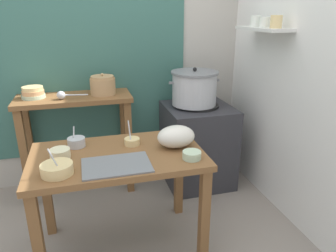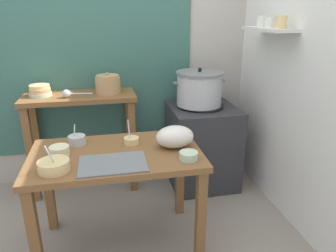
{
  "view_description": "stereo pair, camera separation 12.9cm",
  "coord_description": "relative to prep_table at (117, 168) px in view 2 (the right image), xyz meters",
  "views": [
    {
      "loc": [
        -0.15,
        -1.9,
        1.58
      ],
      "look_at": [
        0.4,
        0.12,
        0.82
      ],
      "focal_mm": 33.83,
      "sensor_mm": 36.0,
      "label": 1
    },
    {
      "loc": [
        -0.03,
        -1.93,
        1.58
      ],
      "look_at": [
        0.4,
        0.12,
        0.82
      ],
      "focal_mm": 33.83,
      "sensor_mm": 36.0,
      "label": 2
    }
  ],
  "objects": [
    {
      "name": "prep_table",
      "position": [
        0.0,
        0.0,
        0.0
      ],
      "size": [
        1.1,
        0.66,
        0.72
      ],
      "color": "brown",
      "rests_on": "ground"
    },
    {
      "name": "serving_tray",
      "position": [
        -0.03,
        -0.17,
        0.12
      ],
      "size": [
        0.4,
        0.28,
        0.01
      ],
      "primitive_type": "cube",
      "color": "slate",
      "rests_on": "prep_table"
    },
    {
      "name": "bowl_stack_enamel",
      "position": [
        -0.58,
        0.89,
        0.34
      ],
      "size": [
        0.19,
        0.19,
        0.1
      ],
      "color": "#B7D1AD",
      "rests_on": "back_shelf_table"
    },
    {
      "name": "steamer_pot",
      "position": [
        0.79,
        0.75,
        0.32
      ],
      "size": [
        0.47,
        0.42,
        0.34
      ],
      "color": "#B7BABF",
      "rests_on": "stove_block"
    },
    {
      "name": "ground_plane",
      "position": [
        -0.02,
        0.03,
        -0.61
      ],
      "size": [
        9.0,
        9.0,
        0.0
      ],
      "primitive_type": "plane",
      "color": "gray"
    },
    {
      "name": "prep_bowl_3",
      "position": [
        0.43,
        -0.19,
        0.14
      ],
      "size": [
        0.12,
        0.12,
        0.05
      ],
      "color": "#B7D1AD",
      "rests_on": "prep_table"
    },
    {
      "name": "back_shelf_table",
      "position": [
        -0.26,
        0.86,
        0.07
      ],
      "size": [
        0.96,
        0.4,
        0.9
      ],
      "color": "brown",
      "rests_on": "ground"
    },
    {
      "name": "stove_block",
      "position": [
        0.83,
        0.73,
        -0.23
      ],
      "size": [
        0.6,
        0.61,
        0.78
      ],
      "color": "#2D2D33",
      "rests_on": "ground"
    },
    {
      "name": "prep_bowl_4",
      "position": [
        0.11,
        0.12,
        0.14
      ],
      "size": [
        0.1,
        0.1,
        0.17
      ],
      "color": "#E5C684",
      "rests_on": "prep_table"
    },
    {
      "name": "wall_back",
      "position": [
        0.06,
        1.13,
        0.69
      ],
      "size": [
        4.4,
        0.12,
        2.6
      ],
      "color": "#B2ADA3",
      "rests_on": "ground"
    },
    {
      "name": "plastic_bag",
      "position": [
        0.39,
        0.01,
        0.19
      ],
      "size": [
        0.25,
        0.19,
        0.15
      ],
      "primitive_type": "ellipsoid",
      "color": "silver",
      "rests_on": "prep_table"
    },
    {
      "name": "prep_bowl_2",
      "position": [
        -0.25,
        0.19,
        0.14
      ],
      "size": [
        0.12,
        0.12,
        0.14
      ],
      "color": "#B7BABF",
      "rests_on": "prep_table"
    },
    {
      "name": "wall_right",
      "position": [
        1.38,
        0.24,
        0.69
      ],
      "size": [
        0.3,
        3.2,
        2.6
      ],
      "color": "white",
      "rests_on": "ground"
    },
    {
      "name": "prep_bowl_0",
      "position": [
        -0.35,
        0.03,
        0.14
      ],
      "size": [
        0.12,
        0.12,
        0.06
      ],
      "color": "beige",
      "rests_on": "prep_table"
    },
    {
      "name": "ladle",
      "position": [
        -0.35,
        0.78,
        0.33
      ],
      "size": [
        0.25,
        0.08,
        0.07
      ],
      "color": "#B7BABF",
      "rests_on": "back_shelf_table"
    },
    {
      "name": "prep_bowl_1",
      "position": [
        -0.36,
        -0.18,
        0.15
      ],
      "size": [
        0.18,
        0.18,
        0.17
      ],
      "color": "#E5C684",
      "rests_on": "prep_table"
    },
    {
      "name": "clay_pot",
      "position": [
        -0.01,
        0.86,
        0.37
      ],
      "size": [
        0.22,
        0.22,
        0.19
      ],
      "color": "tan",
      "rests_on": "back_shelf_table"
    }
  ]
}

